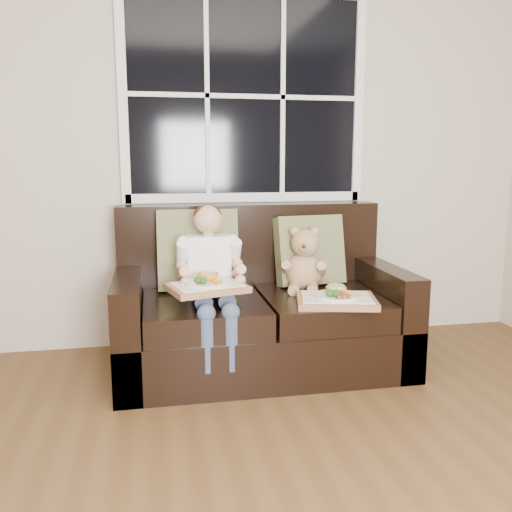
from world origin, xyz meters
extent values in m
cube|color=#B9AC99|center=(0.00, 2.50, 1.35)|extent=(4.50, 0.02, 2.70)
cube|color=black|center=(0.24, 2.48, 1.65)|extent=(1.50, 0.02, 1.25)
cube|color=silver|center=(0.24, 2.47, 0.99)|extent=(1.58, 0.04, 0.06)
cube|color=silver|center=(-0.54, 2.47, 1.65)|extent=(0.06, 0.04, 1.37)
cube|color=silver|center=(1.02, 2.47, 1.65)|extent=(0.06, 0.04, 1.37)
cube|color=silver|center=(0.24, 2.47, 1.65)|extent=(1.50, 0.03, 0.03)
cube|color=black|center=(0.24, 1.95, 0.15)|extent=(1.70, 0.90, 0.30)
cube|color=black|center=(-0.54, 1.95, 0.30)|extent=(0.15, 0.90, 0.60)
cube|color=black|center=(1.01, 1.95, 0.30)|extent=(0.15, 0.90, 0.60)
cube|color=black|center=(0.24, 2.33, 0.63)|extent=(1.70, 0.18, 0.66)
cube|color=black|center=(-0.11, 1.87, 0.38)|extent=(0.68, 0.72, 0.15)
cube|color=black|center=(0.59, 1.87, 0.38)|extent=(0.68, 0.72, 0.15)
cube|color=olive|center=(-0.11, 2.17, 0.70)|extent=(0.50, 0.24, 0.51)
cube|color=olive|center=(0.60, 2.17, 0.67)|extent=(0.46, 0.25, 0.45)
cube|color=white|center=(-0.07, 2.00, 0.63)|extent=(0.25, 0.15, 0.35)
sphere|color=tan|center=(-0.07, 1.99, 0.90)|extent=(0.16, 0.16, 0.16)
ellipsoid|color=#352010|center=(-0.07, 2.00, 0.93)|extent=(0.16, 0.16, 0.12)
cylinder|color=#35425D|center=(-0.13, 1.81, 0.49)|extent=(0.10, 0.31, 0.10)
cylinder|color=#35425D|center=(0.00, 1.81, 0.49)|extent=(0.10, 0.31, 0.10)
cylinder|color=#35425D|center=(-0.13, 1.54, 0.31)|extent=(0.08, 0.08, 0.29)
cylinder|color=#35425D|center=(0.00, 1.54, 0.31)|extent=(0.08, 0.08, 0.29)
cylinder|color=tan|center=(-0.22, 1.88, 0.67)|extent=(0.07, 0.31, 0.24)
cylinder|color=tan|center=(0.08, 1.88, 0.67)|extent=(0.07, 0.31, 0.24)
ellipsoid|color=tan|center=(0.53, 2.05, 0.56)|extent=(0.28, 0.26, 0.24)
sphere|color=tan|center=(0.53, 2.04, 0.74)|extent=(0.22, 0.22, 0.17)
sphere|color=tan|center=(0.47, 2.04, 0.81)|extent=(0.06, 0.06, 0.06)
sphere|color=tan|center=(0.59, 2.04, 0.81)|extent=(0.06, 0.06, 0.06)
sphere|color=tan|center=(0.53, 1.97, 0.72)|extent=(0.07, 0.07, 0.07)
sphere|color=black|center=(0.53, 1.94, 0.73)|extent=(0.03, 0.03, 0.03)
cylinder|color=tan|center=(0.48, 1.92, 0.48)|extent=(0.10, 0.15, 0.07)
cylinder|color=tan|center=(0.59, 1.92, 0.48)|extent=(0.10, 0.15, 0.07)
cube|color=#936442|center=(-0.11, 1.72, 0.56)|extent=(0.47, 0.40, 0.03)
cube|color=beige|center=(-0.11, 1.72, 0.58)|extent=(0.41, 0.34, 0.01)
cylinder|color=silver|center=(-0.11, 1.71, 0.59)|extent=(0.23, 0.23, 0.01)
imported|color=orange|center=(-0.10, 1.75, 0.62)|extent=(0.14, 0.14, 0.04)
cylinder|color=#E4C07C|center=(-0.10, 1.75, 0.62)|extent=(0.09, 0.09, 0.02)
ellipsoid|color=#275C1D|center=(-0.16, 1.67, 0.62)|extent=(0.04, 0.04, 0.04)
ellipsoid|color=#275C1D|center=(-0.13, 1.66, 0.62)|extent=(0.04, 0.04, 0.04)
cylinder|color=orange|center=(-0.06, 1.67, 0.61)|extent=(0.04, 0.06, 0.02)
cube|color=#936442|center=(0.61, 1.66, 0.47)|extent=(0.50, 0.42, 0.04)
cube|color=beige|center=(0.61, 1.66, 0.49)|extent=(0.44, 0.36, 0.01)
cylinder|color=silver|center=(0.61, 1.65, 0.50)|extent=(0.25, 0.25, 0.02)
imported|color=yellow|center=(0.62, 1.70, 0.52)|extent=(0.14, 0.14, 0.03)
cylinder|color=#E4C07C|center=(0.62, 1.70, 0.53)|extent=(0.09, 0.09, 0.02)
ellipsoid|color=#275C1D|center=(0.55, 1.61, 0.53)|extent=(0.05, 0.05, 0.04)
ellipsoid|color=#275C1D|center=(0.58, 1.60, 0.53)|extent=(0.05, 0.05, 0.04)
cylinder|color=orange|center=(0.66, 1.61, 0.52)|extent=(0.05, 0.07, 0.02)
cylinder|color=brown|center=(0.61, 1.59, 0.52)|extent=(0.03, 0.09, 0.02)
camera|label=1|loc=(-0.39, -1.13, 1.24)|focal=38.00mm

